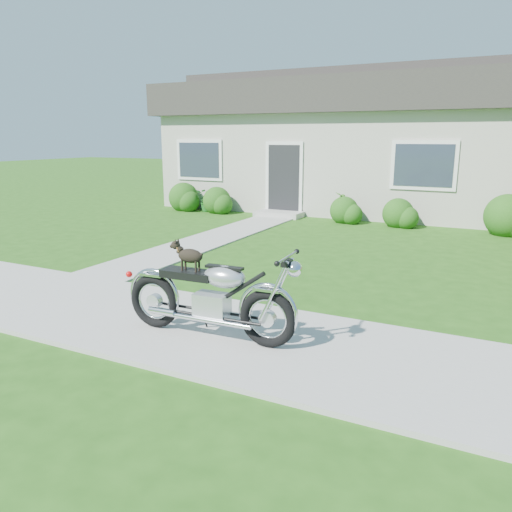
{
  "coord_description": "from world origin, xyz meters",
  "views": [
    {
      "loc": [
        4.53,
        -4.9,
        2.33
      ],
      "look_at": [
        1.57,
        1.0,
        0.75
      ],
      "focal_mm": 35.0,
      "sensor_mm": 36.0,
      "label": 1
    }
  ],
  "objects": [
    {
      "name": "walkway",
      "position": [
        -1.5,
        5.0,
        0.01
      ],
      "size": [
        1.2,
        8.0,
        0.03
      ],
      "primitive_type": "cube",
      "color": "#9E9B93",
      "rests_on": "ground"
    },
    {
      "name": "sidewalk",
      "position": [
        0.0,
        0.0,
        0.02
      ],
      "size": [
        24.0,
        2.2,
        0.04
      ],
      "primitive_type": "cube",
      "color": "#9E9B93",
      "rests_on": "ground"
    },
    {
      "name": "motorcycle_with_dog",
      "position": [
        1.62,
        -0.24,
        0.54
      ],
      "size": [
        2.22,
        0.6,
        1.12
      ],
      "rotation": [
        0.0,
        0.0,
        0.05
      ],
      "color": "black",
      "rests_on": "sidewalk"
    },
    {
      "name": "house",
      "position": [
        -0.0,
        11.99,
        2.16
      ],
      "size": [
        12.6,
        7.03,
        4.5
      ],
      "color": "#B9B5A7",
      "rests_on": "ground"
    },
    {
      "name": "potted_plant_right",
      "position": [
        0.45,
        8.55,
        0.42
      ],
      "size": [
        0.58,
        0.58,
        0.83
      ],
      "primitive_type": "imported",
      "rotation": [
        0.0,
        0.0,
        1.87
      ],
      "color": "#35701F",
      "rests_on": "ground"
    },
    {
      "name": "potted_plant_left",
      "position": [
        -4.01,
        8.55,
        0.34
      ],
      "size": [
        0.79,
        0.81,
        0.68
      ],
      "primitive_type": "imported",
      "rotation": [
        0.0,
        0.0,
        4.05
      ],
      "color": "#185E1B",
      "rests_on": "ground"
    },
    {
      "name": "shrub_row",
      "position": [
        0.08,
        8.5,
        0.4
      ],
      "size": [
        10.47,
        1.08,
        1.08
      ],
      "color": "#235115",
      "rests_on": "ground"
    },
    {
      "name": "ground",
      "position": [
        0.0,
        0.0,
        0.0
      ],
      "size": [
        80.0,
        80.0,
        0.0
      ],
      "primitive_type": "plane",
      "color": "#235114",
      "rests_on": "ground"
    }
  ]
}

